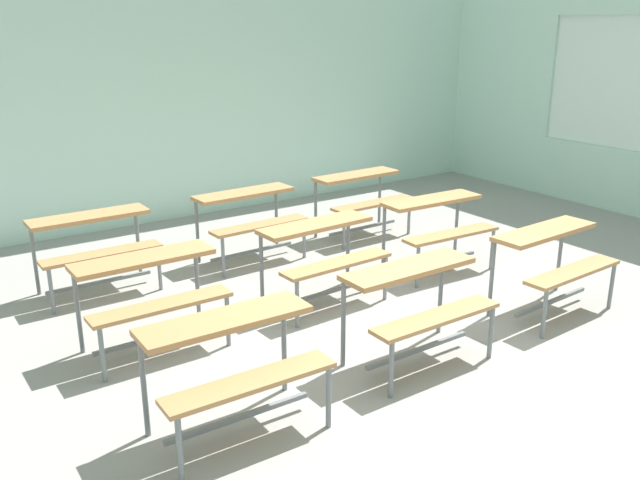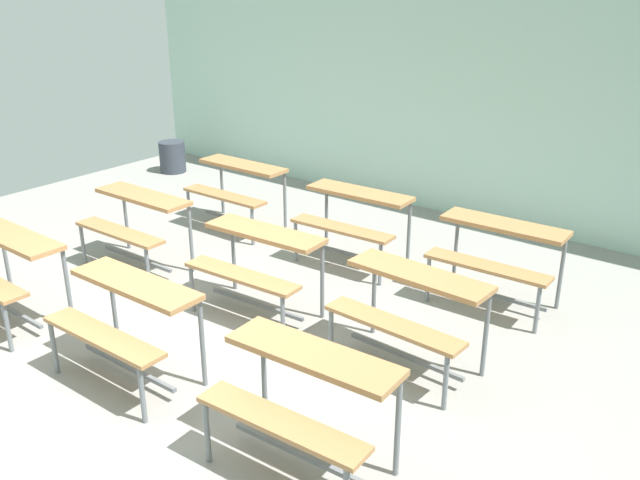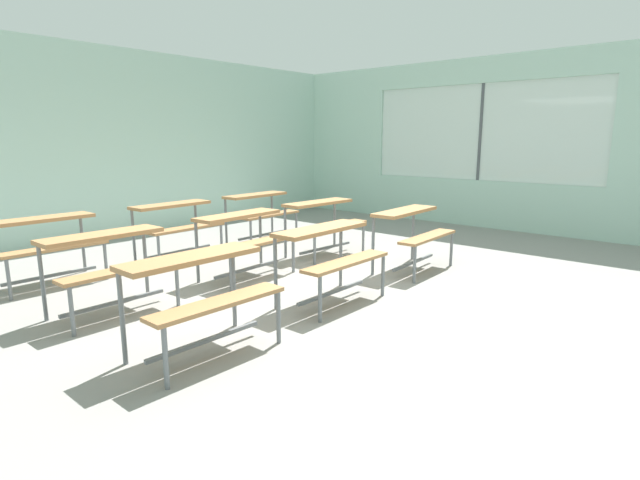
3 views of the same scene
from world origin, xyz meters
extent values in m
cube|color=gray|center=(0.00, 0.00, -0.03)|extent=(10.00, 9.00, 0.05)
cube|color=silver|center=(0.00, 4.50, 1.50)|extent=(10.00, 0.12, 3.00)
cube|color=#A87547|center=(-1.69, -0.19, 0.72)|extent=(1.10, 0.34, 0.04)
cylinder|color=slate|center=(-2.19, -0.05, 0.36)|extent=(0.04, 0.04, 0.72)
cylinder|color=slate|center=(-1.19, -0.06, 0.36)|extent=(0.04, 0.04, 0.72)
cylinder|color=slate|center=(-1.19, -0.61, 0.22)|extent=(0.04, 0.04, 0.44)
cube|color=slate|center=(-1.69, -0.33, 0.10)|extent=(1.00, 0.05, 0.03)
cube|color=#A87547|center=(-0.14, -0.15, 0.72)|extent=(1.10, 0.33, 0.04)
cube|color=#A87547|center=(-0.14, -0.47, 0.44)|extent=(1.10, 0.23, 0.03)
cylinder|color=slate|center=(-0.64, -0.01, 0.36)|extent=(0.04, 0.04, 0.72)
cylinder|color=slate|center=(0.36, 0.00, 0.36)|extent=(0.04, 0.04, 0.72)
cylinder|color=slate|center=(-0.64, -0.56, 0.22)|extent=(0.04, 0.04, 0.44)
cylinder|color=slate|center=(0.36, -0.55, 0.22)|extent=(0.04, 0.04, 0.44)
cube|color=slate|center=(-0.14, -0.29, 0.10)|extent=(1.00, 0.04, 0.03)
cube|color=#A87547|center=(1.46, -0.13, 0.72)|extent=(1.11, 0.37, 0.04)
cube|color=#A87547|center=(1.48, -0.45, 0.44)|extent=(1.11, 0.27, 0.03)
cylinder|color=slate|center=(0.95, -0.01, 0.36)|extent=(0.04, 0.04, 0.72)
cylinder|color=slate|center=(1.95, 0.04, 0.36)|extent=(0.04, 0.04, 0.72)
cylinder|color=slate|center=(0.98, -0.56, 0.22)|extent=(0.04, 0.04, 0.44)
cube|color=slate|center=(1.47, -0.27, 0.10)|extent=(1.00, 0.08, 0.03)
cube|color=#A87547|center=(-1.71, 1.18, 0.72)|extent=(1.10, 0.33, 0.04)
cube|color=#A87547|center=(-1.71, 0.86, 0.44)|extent=(1.10, 0.23, 0.03)
cylinder|color=slate|center=(-2.21, 1.31, 0.36)|extent=(0.04, 0.04, 0.72)
cylinder|color=slate|center=(-1.21, 1.32, 0.36)|extent=(0.04, 0.04, 0.72)
cylinder|color=slate|center=(-2.20, 0.76, 0.22)|extent=(0.04, 0.04, 0.44)
cylinder|color=slate|center=(-1.20, 0.77, 0.22)|extent=(0.04, 0.04, 0.44)
cube|color=slate|center=(-1.71, 1.04, 0.10)|extent=(1.00, 0.04, 0.03)
cube|color=#A87547|center=(-0.09, 1.18, 0.72)|extent=(1.11, 0.37, 0.04)
cube|color=#A87547|center=(-0.08, 0.86, 0.44)|extent=(1.11, 0.27, 0.03)
cylinder|color=slate|center=(-0.60, 1.29, 0.36)|extent=(0.04, 0.04, 0.72)
cylinder|color=slate|center=(0.40, 1.34, 0.36)|extent=(0.04, 0.04, 0.72)
cylinder|color=slate|center=(-0.57, 0.74, 0.22)|extent=(0.04, 0.04, 0.44)
cylinder|color=slate|center=(0.43, 0.79, 0.22)|extent=(0.04, 0.04, 0.44)
cube|color=slate|center=(-0.08, 1.04, 0.10)|extent=(1.00, 0.08, 0.03)
cube|color=#A87547|center=(1.39, 1.22, 0.72)|extent=(1.11, 0.37, 0.04)
cube|color=#A87547|center=(1.38, 0.91, 0.44)|extent=(1.11, 0.27, 0.03)
cylinder|color=slate|center=(0.90, 1.39, 0.36)|extent=(0.04, 0.04, 0.72)
cylinder|color=slate|center=(1.89, 1.34, 0.36)|extent=(0.04, 0.04, 0.72)
cylinder|color=slate|center=(0.87, 0.84, 0.22)|extent=(0.04, 0.04, 0.44)
cylinder|color=slate|center=(1.87, 0.79, 0.22)|extent=(0.04, 0.04, 0.44)
cube|color=slate|center=(1.38, 1.08, 0.10)|extent=(1.00, 0.08, 0.03)
cube|color=#A87547|center=(-1.71, 2.61, 0.72)|extent=(1.10, 0.33, 0.04)
cube|color=#A87547|center=(-1.71, 2.29, 0.44)|extent=(1.10, 0.23, 0.03)
cylinder|color=slate|center=(-2.21, 2.74, 0.36)|extent=(0.04, 0.04, 0.72)
cylinder|color=slate|center=(-1.21, 2.75, 0.36)|extent=(0.04, 0.04, 0.72)
cylinder|color=slate|center=(-2.21, 2.19, 0.22)|extent=(0.04, 0.04, 0.44)
cylinder|color=slate|center=(-1.21, 2.20, 0.22)|extent=(0.04, 0.04, 0.44)
cube|color=slate|center=(-1.71, 2.47, 0.10)|extent=(1.00, 0.04, 0.03)
cube|color=#A87547|center=(-0.08, 2.58, 0.72)|extent=(1.11, 0.36, 0.04)
cube|color=#A87547|center=(-0.06, 2.26, 0.44)|extent=(1.11, 0.26, 0.03)
cylinder|color=slate|center=(-0.58, 2.70, 0.36)|extent=(0.04, 0.04, 0.72)
cylinder|color=slate|center=(0.42, 2.74, 0.36)|extent=(0.04, 0.04, 0.72)
cylinder|color=slate|center=(-0.56, 2.15, 0.22)|extent=(0.04, 0.04, 0.44)
cylinder|color=slate|center=(0.44, 2.19, 0.22)|extent=(0.04, 0.04, 0.44)
cube|color=slate|center=(-0.07, 2.44, 0.10)|extent=(1.00, 0.07, 0.03)
cube|color=#A87547|center=(1.45, 2.59, 0.72)|extent=(1.11, 0.35, 0.04)
cube|color=#A87547|center=(1.46, 2.27, 0.44)|extent=(1.11, 0.25, 0.03)
cylinder|color=slate|center=(0.95, 2.72, 0.36)|extent=(0.04, 0.04, 0.72)
cylinder|color=slate|center=(1.95, 2.75, 0.36)|extent=(0.04, 0.04, 0.72)
cylinder|color=slate|center=(0.96, 2.17, 0.22)|extent=(0.04, 0.04, 0.44)
cylinder|color=slate|center=(1.96, 2.20, 0.22)|extent=(0.04, 0.04, 0.44)
cube|color=slate|center=(1.46, 2.45, 0.10)|extent=(1.00, 0.06, 0.03)
cylinder|color=#333842|center=(-4.11, 3.60, 0.23)|extent=(0.38, 0.38, 0.45)
camera|label=1|loc=(-3.35, -3.67, 2.49)|focal=37.80mm
camera|label=2|loc=(3.61, -2.85, 2.83)|focal=38.52mm
camera|label=3|loc=(-3.80, -3.30, 1.60)|focal=28.00mm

